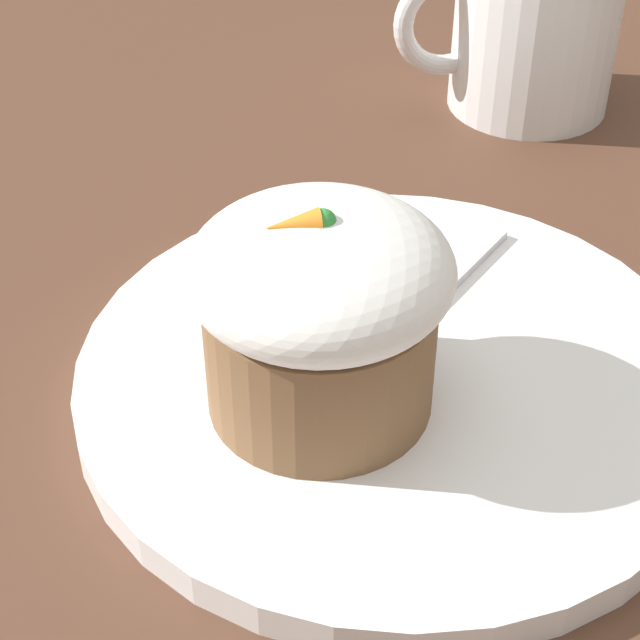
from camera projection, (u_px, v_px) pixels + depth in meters
ground_plane at (392, 390)px, 0.43m from camera, size 4.00×4.00×0.00m
dessert_plate at (393, 376)px, 0.42m from camera, size 0.25×0.25×0.01m
carrot_cake at (320, 310)px, 0.38m from camera, size 0.09×0.09×0.08m
spoon at (405, 320)px, 0.44m from camera, size 0.10×0.10×0.01m
coffee_cup at (533, 15)px, 0.59m from camera, size 0.13×0.09×0.11m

